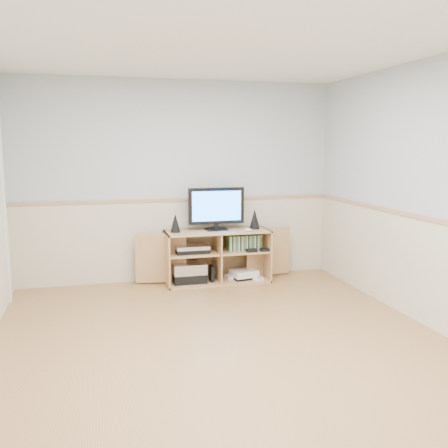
# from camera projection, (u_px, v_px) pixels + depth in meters

# --- Properties ---
(room) EXTENTS (4.04, 4.54, 2.54)m
(room) POSITION_uv_depth(u_px,v_px,m) (212.00, 203.00, 4.21)
(room) COLOR tan
(room) RESTS_ON ground
(media_cabinet) EXTENTS (2.02, 0.49, 0.65)m
(media_cabinet) POSITION_uv_depth(u_px,v_px,m) (216.00, 255.00, 6.30)
(media_cabinet) COLOR tan
(media_cabinet) RESTS_ON floor
(monitor) EXTENTS (0.70, 0.18, 0.53)m
(monitor) POSITION_uv_depth(u_px,v_px,m) (216.00, 207.00, 6.20)
(monitor) COLOR black
(monitor) RESTS_ON media_cabinet
(speaker_left) EXTENTS (0.12, 0.12, 0.23)m
(speaker_left) POSITION_uv_depth(u_px,v_px,m) (175.00, 223.00, 6.07)
(speaker_left) COLOR black
(speaker_left) RESTS_ON media_cabinet
(speaker_right) EXTENTS (0.14, 0.14, 0.25)m
(speaker_right) POSITION_uv_depth(u_px,v_px,m) (255.00, 219.00, 6.32)
(speaker_right) COLOR black
(speaker_right) RESTS_ON media_cabinet
(keyboard) EXTENTS (0.30, 0.17, 0.01)m
(keyboard) POSITION_uv_depth(u_px,v_px,m) (224.00, 232.00, 6.07)
(keyboard) COLOR silver
(keyboard) RESTS_ON media_cabinet
(mouse) EXTENTS (0.10, 0.07, 0.04)m
(mouse) POSITION_uv_depth(u_px,v_px,m) (248.00, 230.00, 6.15)
(mouse) COLOR white
(mouse) RESTS_ON media_cabinet
(av_components) EXTENTS (0.50, 0.30, 0.47)m
(av_components) POSITION_uv_depth(u_px,v_px,m) (190.00, 266.00, 6.17)
(av_components) COLOR black
(av_components) RESTS_ON media_cabinet
(game_consoles) EXTENTS (0.46, 0.31, 0.11)m
(game_consoles) POSITION_uv_depth(u_px,v_px,m) (243.00, 274.00, 6.36)
(game_consoles) COLOR white
(game_consoles) RESTS_ON media_cabinet
(game_cases) EXTENTS (0.42, 0.14, 0.19)m
(game_cases) POSITION_uv_depth(u_px,v_px,m) (244.00, 243.00, 6.29)
(game_cases) COLOR #3F8C3F
(game_cases) RESTS_ON media_cabinet
(wall_outlet) EXTENTS (0.12, 0.03, 0.12)m
(wall_outlet) POSITION_uv_depth(u_px,v_px,m) (254.00, 229.00, 6.58)
(wall_outlet) COLOR white
(wall_outlet) RESTS_ON wall_back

